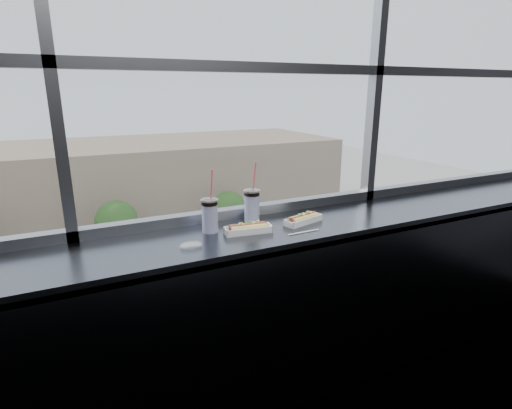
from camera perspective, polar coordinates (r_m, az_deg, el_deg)
name	(u,v)px	position (r m, az deg, el deg)	size (l,w,h in m)	color
wall_back_lower	(244,293)	(2.77, -1.66, -12.49)	(6.00, 6.00, 0.00)	black
window_glass	(241,11)	(2.49, -2.23, 25.92)	(6.00, 6.00, 0.00)	silver
window_mullions	(242,10)	(2.47, -2.02, 26.00)	(6.00, 0.08, 2.40)	gray
counter	(263,233)	(2.33, 1.02, -4.13)	(6.00, 0.55, 0.06)	#545964
counter_fascia	(283,334)	(2.36, 3.89, -18.00)	(6.00, 0.04, 1.04)	#545964
hotdog_tray_left	(248,228)	(2.24, -1.14, -3.44)	(0.28, 0.12, 0.07)	white
hotdog_tray_right	(303,219)	(2.42, 6.76, -2.05)	(0.27, 0.15, 0.06)	white
soda_cup_left	(210,214)	(2.25, -6.61, -1.34)	(0.10, 0.10, 0.36)	white
soda_cup_right	(252,204)	(2.42, -0.59, 0.08)	(0.10, 0.10, 0.37)	white
loose_straw	(304,232)	(2.26, 6.82, -3.95)	(0.01, 0.01, 0.20)	white
wrapper	(191,245)	(2.07, -9.28, -5.73)	(0.11, 0.08, 0.03)	silver
plaza_ground	(82,213)	(47.51, -23.61, -1.08)	(120.00, 120.00, 0.00)	#A9A39B
street_asphalt	(105,320)	(25.69, -20.76, -15.13)	(80.00, 10.00, 0.06)	black
far_sidewalk	(94,267)	(32.86, -22.18, -8.27)	(80.00, 6.00, 0.04)	#A9A39B
far_building	(80,188)	(41.20, -23.82, 2.20)	(50.00, 14.00, 8.00)	gray
car_near_c	(103,342)	(21.67, -21.01, -17.90)	(6.59, 2.75, 2.20)	#9E2F1E
car_near_e	(325,288)	(25.62, 9.87, -11.68)	(6.04, 2.52, 2.01)	#2332B3
car_far_b	(125,269)	(28.85, -18.21, -8.79)	(6.61, 2.75, 2.20)	#8A3400
car_far_c	(278,241)	(32.25, 3.23, -5.25)	(6.75, 2.81, 2.25)	white
car_near_d	(244,309)	(23.19, -1.67, -14.69)	(5.84, 2.43, 1.95)	#BCBCBC
pedestrian_d	(188,237)	(33.64, -9.65, -4.57)	(1.01, 0.76, 2.27)	#66605B
tree_center	(117,221)	(31.82, -19.29, -2.29)	(3.18, 3.18, 4.97)	#47382B
tree_right	(229,209)	(33.94, -3.95, -0.60)	(3.01, 3.01, 4.70)	#47382B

